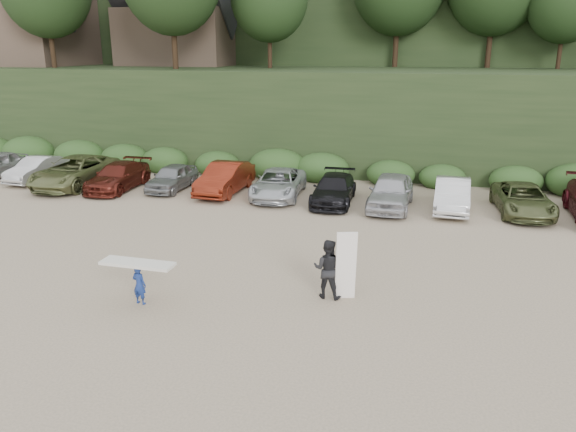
# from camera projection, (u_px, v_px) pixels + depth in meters

# --- Properties ---
(ground) EXTENTS (120.00, 120.00, 0.00)m
(ground) POSITION_uv_depth(u_px,v_px,m) (218.00, 274.00, 19.06)
(ground) COLOR tan
(ground) RESTS_ON ground
(hillside_backdrop) EXTENTS (90.00, 41.50, 28.00)m
(hillside_backdrop) POSITION_uv_depth(u_px,v_px,m) (360.00, 0.00, 49.14)
(hillside_backdrop) COLOR black
(hillside_backdrop) RESTS_ON ground
(parked_cars) EXTENTS (36.65, 6.10, 1.65)m
(parked_cars) POSITION_uv_depth(u_px,v_px,m) (282.00, 184.00, 28.22)
(parked_cars) COLOR #A1A1A6
(parked_cars) RESTS_ON ground
(child_surfer) EXTENTS (2.24, 0.66, 1.34)m
(child_surfer) POSITION_uv_depth(u_px,v_px,m) (139.00, 275.00, 16.60)
(child_surfer) COLOR navy
(child_surfer) RESTS_ON ground
(adult_surfer) EXTENTS (1.37, 0.76, 2.19)m
(adult_surfer) POSITION_uv_depth(u_px,v_px,m) (329.00, 268.00, 17.03)
(adult_surfer) COLOR black
(adult_surfer) RESTS_ON ground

